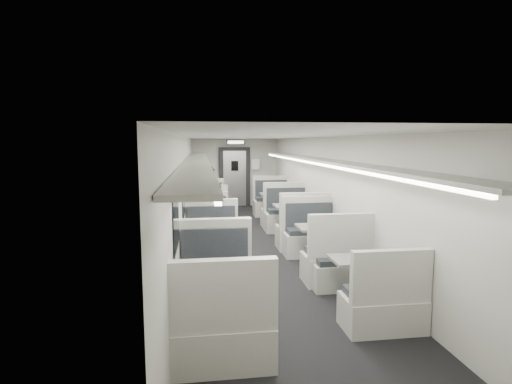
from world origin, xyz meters
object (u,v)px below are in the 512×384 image
object	(u,v)px
booth_right_b	(294,221)
booth_left_d	(218,297)
vestibule_door	(235,177)
exit_sign	(236,142)
booth_left_b	(210,226)
booth_left_a	(208,207)
passenger	(210,198)
booth_right_c	(322,246)
booth_right_d	(360,281)
booth_right_a	(277,207)
booth_left_c	(213,251)

from	to	relation	value
booth_right_b	booth_left_d	bearing A→B (deg)	-114.62
vestibule_door	booth_right_b	bearing A→B (deg)	-78.69
exit_sign	booth_left_b	bearing A→B (deg)	-102.59
exit_sign	vestibule_door	bearing A→B (deg)	90.00
vestibule_door	booth_left_a	bearing A→B (deg)	-112.80
booth_left_b	booth_right_b	xyz separation A→B (m)	(2.00, -0.04, 0.07)
passenger	exit_sign	bearing A→B (deg)	69.71
booth_right_c	booth_right_b	bearing A→B (deg)	90.00
booth_left_b	exit_sign	size ratio (longest dim) A/B	3.15
booth_left_a	booth_right_d	size ratio (longest dim) A/B	1.08
booth_right_a	booth_right_b	size ratio (longest dim) A/B	0.99
booth_left_b	exit_sign	xyz separation A→B (m)	(1.00, 4.48, 1.93)
booth_right_c	vestibule_door	distance (m)	7.28
booth_left_b	booth_right_a	bearing A→B (deg)	47.61
booth_right_c	passenger	size ratio (longest dim) A/B	1.31
booth_left_d	booth_left_a	bearing A→B (deg)	90.00
booth_right_c	passenger	bearing A→B (deg)	119.05
vestibule_door	booth_left_c	bearing A→B (deg)	-97.88
passenger	booth_right_c	bearing A→B (deg)	-64.63
booth_left_a	booth_left_d	distance (m)	6.99
booth_left_a	booth_right_c	size ratio (longest dim) A/B	0.96
booth_right_d	exit_sign	xyz separation A→B (m)	(-1.00, 8.46, 1.93)
booth_right_a	vestibule_door	bearing A→B (deg)	109.83
booth_right_c	passenger	distance (m)	4.04
booth_left_c	booth_right_d	size ratio (longest dim) A/B	1.11
booth_right_a	booth_right_c	xyz separation A→B (m)	(0.00, -4.41, -0.02)
booth_right_d	exit_sign	distance (m)	8.73
booth_right_d	passenger	world-z (taller)	passenger
booth_left_a	exit_sign	size ratio (longest dim) A/B	3.43
booth_right_a	passenger	size ratio (longest dim) A/B	1.36
passenger	booth_left_a	bearing A→B (deg)	88.54
booth_right_b	booth_right_d	distance (m)	3.95
exit_sign	booth_right_b	bearing A→B (deg)	-77.51
booth_right_c	booth_right_d	world-z (taller)	booth_right_c
booth_right_b	booth_right_d	bearing A→B (deg)	-90.00
booth_right_a	passenger	bearing A→B (deg)	-155.25
passenger	vestibule_door	size ratio (longest dim) A/B	0.80
booth_left_b	booth_right_d	bearing A→B (deg)	-63.34
booth_left_a	passenger	distance (m)	1.37
booth_left_d	booth_right_b	world-z (taller)	booth_right_b
booth_left_b	booth_left_d	distance (m)	4.40
booth_right_a	exit_sign	xyz separation A→B (m)	(-1.00, 2.29, 1.87)
booth_left_b	vestibule_door	size ratio (longest dim) A/B	0.93
booth_left_c	vestibule_door	distance (m)	7.32
booth_left_c	booth_left_d	xyz separation A→B (m)	(0.00, -2.14, 0.01)
booth_left_d	booth_right_a	distance (m)	6.89
booth_left_d	booth_right_a	size ratio (longest dim) A/B	0.96
booth_left_d	vestibule_door	bearing A→B (deg)	83.91
booth_right_b	passenger	xyz separation A→B (m)	(-1.95, 1.33, 0.43)
booth_left_a	booth_left_c	distance (m)	4.85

